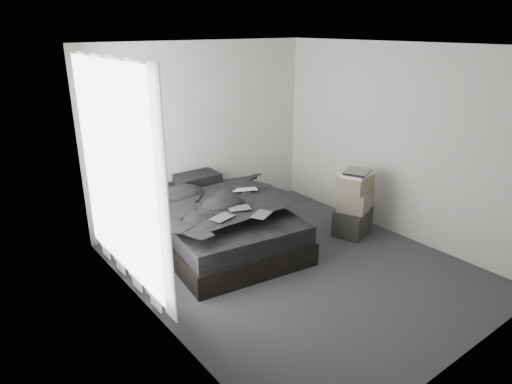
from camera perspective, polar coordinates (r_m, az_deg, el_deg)
floor at (r=5.69m, az=4.97°, el=-9.33°), size 3.60×4.20×0.01m
ceiling at (r=4.96m, az=5.91°, el=17.79°), size 3.60×4.20×0.01m
wall_back at (r=6.82m, az=-6.72°, el=7.36°), size 3.60×0.01×2.60m
wall_front at (r=4.01m, az=26.20°, el=-4.01°), size 3.60×0.01×2.60m
wall_left at (r=4.23m, az=-12.88°, el=-1.11°), size 0.01×4.20×2.60m
wall_right at (r=6.50m, az=17.23°, el=5.96°), size 0.01×4.20×2.60m
window_left at (r=5.01m, az=-17.11°, el=2.47°), size 0.02×2.00×2.30m
curtain_left at (r=5.05m, az=-16.51°, el=1.83°), size 0.06×2.12×2.48m
bed at (r=6.12m, az=-4.28°, el=-5.56°), size 1.86×2.30×0.29m
mattress at (r=6.02m, az=-4.34°, el=-3.36°), size 1.79×2.24×0.23m
duvet at (r=5.88m, az=-4.18°, el=-1.42°), size 1.78×1.99×0.25m
pillow_lower at (r=6.63m, az=-7.90°, el=0.50°), size 0.69×0.51×0.14m
pillow_upper at (r=6.59m, az=-7.31°, el=1.69°), size 0.61×0.43×0.13m
laptop at (r=6.09m, az=-1.34°, el=0.76°), size 0.40×0.34×0.03m
comic_a at (r=5.30m, az=-4.26°, el=-2.43°), size 0.30×0.24×0.01m
comic_b at (r=5.56m, az=-2.10°, el=-1.23°), size 0.31×0.25×0.01m
comic_c at (r=5.37m, az=0.71°, el=-1.95°), size 0.32×0.28×0.01m
side_stand at (r=6.15m, az=-13.66°, el=-3.34°), size 0.55×0.55×0.80m
papers at (r=5.99m, az=-13.86°, el=0.23°), size 0.34×0.27×0.02m
floor_books at (r=5.86m, az=-11.05°, el=-8.06°), size 0.14×0.19×0.12m
box_lower at (r=6.59m, az=11.96°, el=-3.61°), size 0.61×0.54×0.38m
box_mid at (r=6.47m, az=12.30°, el=-0.90°), size 0.58×0.53×0.29m
box_upper at (r=6.37m, az=12.29°, el=1.11°), size 0.54×0.47×0.20m
art_book_white at (r=6.34m, az=12.41°, el=2.15°), size 0.47×0.42×0.04m
art_book_snake at (r=6.34m, az=12.57°, el=2.48°), size 0.47×0.43×0.04m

